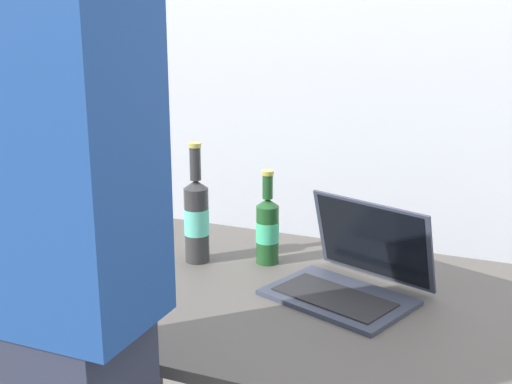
{
  "coord_description": "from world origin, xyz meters",
  "views": [
    {
      "loc": [
        0.59,
        -1.43,
        1.42
      ],
      "look_at": [
        -0.01,
        0.0,
        0.99
      ],
      "focal_mm": 46.86,
      "sensor_mm": 36.0,
      "label": 1
    }
  ],
  "objects_px": {
    "beer_bottle_green": "(197,217)",
    "person_figure": "(30,317)",
    "laptop": "(352,274)",
    "beer_bottle_brown": "(267,228)"
  },
  "relations": [
    {
      "from": "beer_bottle_brown",
      "to": "beer_bottle_green",
      "type": "xyz_separation_m",
      "value": [
        -0.18,
        -0.06,
        0.03
      ]
    },
    {
      "from": "beer_bottle_brown",
      "to": "beer_bottle_green",
      "type": "distance_m",
      "value": 0.2
    },
    {
      "from": "laptop",
      "to": "beer_bottle_green",
      "type": "relative_size",
      "value": 1.23
    },
    {
      "from": "laptop",
      "to": "beer_bottle_brown",
      "type": "height_order",
      "value": "beer_bottle_brown"
    },
    {
      "from": "laptop",
      "to": "beer_bottle_green",
      "type": "bearing_deg",
      "value": 173.84
    },
    {
      "from": "beer_bottle_green",
      "to": "person_figure",
      "type": "distance_m",
      "value": 0.74
    },
    {
      "from": "beer_bottle_brown",
      "to": "person_figure",
      "type": "xyz_separation_m",
      "value": [
        -0.12,
        -0.8,
        0.07
      ]
    },
    {
      "from": "laptop",
      "to": "beer_bottle_green",
      "type": "distance_m",
      "value": 0.46
    },
    {
      "from": "beer_bottle_green",
      "to": "person_figure",
      "type": "height_order",
      "value": "person_figure"
    },
    {
      "from": "laptop",
      "to": "person_figure",
      "type": "height_order",
      "value": "person_figure"
    }
  ]
}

